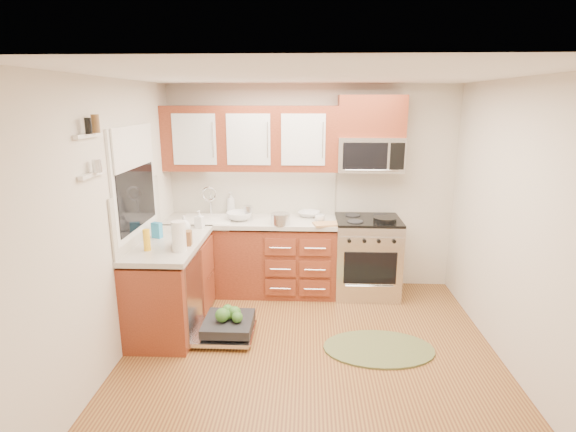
{
  "coord_description": "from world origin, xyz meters",
  "views": [
    {
      "loc": [
        -0.04,
        -3.75,
        2.31
      ],
      "look_at": [
        -0.25,
        0.85,
        1.12
      ],
      "focal_mm": 28.0,
      "sensor_mm": 36.0,
      "label": 1
    }
  ],
  "objects_px": {
    "dishwasher": "(225,327)",
    "bowl_b": "(239,216)",
    "cutting_board": "(327,224)",
    "bowl_a": "(309,214)",
    "upper_cabinets": "(250,138)",
    "cup": "(320,218)",
    "paper_towel_roll": "(179,236)",
    "rug": "(379,349)",
    "stock_pot": "(280,219)",
    "sink": "(208,229)",
    "skillet": "(385,219)",
    "range": "(367,257)",
    "microwave": "(370,154)"
  },
  "relations": [
    {
      "from": "range",
      "to": "dishwasher",
      "type": "relative_size",
      "value": 1.36
    },
    {
      "from": "sink",
      "to": "rug",
      "type": "height_order",
      "value": "sink"
    },
    {
      "from": "dishwasher",
      "to": "cup",
      "type": "xyz_separation_m",
      "value": [
        0.96,
        1.05,
        0.87
      ]
    },
    {
      "from": "upper_cabinets",
      "to": "paper_towel_roll",
      "type": "xyz_separation_m",
      "value": [
        -0.52,
        -1.33,
        -0.81
      ]
    },
    {
      "from": "range",
      "to": "paper_towel_roll",
      "type": "height_order",
      "value": "paper_towel_roll"
    },
    {
      "from": "dishwasher",
      "to": "bowl_b",
      "type": "height_order",
      "value": "bowl_b"
    },
    {
      "from": "stock_pot",
      "to": "dishwasher",
      "type": "bearing_deg",
      "value": -118.81
    },
    {
      "from": "stock_pot",
      "to": "cup",
      "type": "distance_m",
      "value": 0.48
    },
    {
      "from": "bowl_a",
      "to": "bowl_b",
      "type": "distance_m",
      "value": 0.85
    },
    {
      "from": "rug",
      "to": "paper_towel_roll",
      "type": "relative_size",
      "value": 3.66
    },
    {
      "from": "stock_pot",
      "to": "paper_towel_roll",
      "type": "bearing_deg",
      "value": -132.53
    },
    {
      "from": "microwave",
      "to": "paper_towel_roll",
      "type": "relative_size",
      "value": 2.63
    },
    {
      "from": "cutting_board",
      "to": "bowl_b",
      "type": "xyz_separation_m",
      "value": [
        -1.03,
        0.18,
        0.04
      ]
    },
    {
      "from": "cutting_board",
      "to": "rug",
      "type": "bearing_deg",
      "value": -66.75
    },
    {
      "from": "upper_cabinets",
      "to": "range",
      "type": "distance_m",
      "value": 1.99
    },
    {
      "from": "dishwasher",
      "to": "skillet",
      "type": "xyz_separation_m",
      "value": [
        1.71,
        1.01,
        0.87
      ]
    },
    {
      "from": "cutting_board",
      "to": "bowl_a",
      "type": "xyz_separation_m",
      "value": [
        -0.2,
        0.38,
        0.02
      ]
    },
    {
      "from": "sink",
      "to": "paper_towel_roll",
      "type": "relative_size",
      "value": 2.15
    },
    {
      "from": "range",
      "to": "cup",
      "type": "bearing_deg",
      "value": -172.53
    },
    {
      "from": "sink",
      "to": "rug",
      "type": "xyz_separation_m",
      "value": [
        1.9,
        -1.3,
        -0.79
      ]
    },
    {
      "from": "bowl_a",
      "to": "dishwasher",
      "type": "bearing_deg",
      "value": -122.78
    },
    {
      "from": "stock_pot",
      "to": "paper_towel_roll",
      "type": "relative_size",
      "value": 0.75
    },
    {
      "from": "microwave",
      "to": "bowl_a",
      "type": "height_order",
      "value": "microwave"
    },
    {
      "from": "stock_pot",
      "to": "cup",
      "type": "relative_size",
      "value": 1.9
    },
    {
      "from": "sink",
      "to": "stock_pot",
      "type": "relative_size",
      "value": 2.86
    },
    {
      "from": "sink",
      "to": "bowl_b",
      "type": "height_order",
      "value": "bowl_b"
    },
    {
      "from": "dishwasher",
      "to": "cup",
      "type": "height_order",
      "value": "cup"
    },
    {
      "from": "upper_cabinets",
      "to": "paper_towel_roll",
      "type": "relative_size",
      "value": 7.09
    },
    {
      "from": "upper_cabinets",
      "to": "dishwasher",
      "type": "distance_m",
      "value": 2.19
    },
    {
      "from": "paper_towel_roll",
      "to": "bowl_a",
      "type": "relative_size",
      "value": 1.12
    },
    {
      "from": "upper_cabinets",
      "to": "stock_pot",
      "type": "relative_size",
      "value": 9.44
    },
    {
      "from": "range",
      "to": "rug",
      "type": "xyz_separation_m",
      "value": [
        -0.03,
        -1.31,
        -0.46
      ]
    },
    {
      "from": "upper_cabinets",
      "to": "cup",
      "type": "height_order",
      "value": "upper_cabinets"
    },
    {
      "from": "range",
      "to": "bowl_a",
      "type": "relative_size",
      "value": 3.67
    },
    {
      "from": "cutting_board",
      "to": "upper_cabinets",
      "type": "bearing_deg",
      "value": 158.58
    },
    {
      "from": "upper_cabinets",
      "to": "range",
      "type": "height_order",
      "value": "upper_cabinets"
    },
    {
      "from": "cup",
      "to": "skillet",
      "type": "bearing_deg",
      "value": -3.31
    },
    {
      "from": "upper_cabinets",
      "to": "rug",
      "type": "bearing_deg",
      "value": -46.55
    },
    {
      "from": "rug",
      "to": "cup",
      "type": "relative_size",
      "value": 9.23
    },
    {
      "from": "rug",
      "to": "skillet",
      "type": "distance_m",
      "value": 1.54
    },
    {
      "from": "skillet",
      "to": "cup",
      "type": "bearing_deg",
      "value": 176.69
    },
    {
      "from": "cutting_board",
      "to": "bowl_a",
      "type": "bearing_deg",
      "value": 118.11
    },
    {
      "from": "range",
      "to": "microwave",
      "type": "relative_size",
      "value": 1.25
    },
    {
      "from": "stock_pot",
      "to": "cutting_board",
      "type": "height_order",
      "value": "stock_pot"
    },
    {
      "from": "paper_towel_roll",
      "to": "bowl_a",
      "type": "xyz_separation_m",
      "value": [
        1.23,
        1.36,
        -0.11
      ]
    },
    {
      "from": "microwave",
      "to": "bowl_a",
      "type": "relative_size",
      "value": 2.93
    },
    {
      "from": "range",
      "to": "paper_towel_roll",
      "type": "xyz_separation_m",
      "value": [
        -1.93,
        -1.19,
        0.59
      ]
    },
    {
      "from": "stock_pot",
      "to": "paper_towel_roll",
      "type": "xyz_separation_m",
      "value": [
        -0.9,
        -0.98,
        0.08
      ]
    },
    {
      "from": "paper_towel_roll",
      "to": "stock_pot",
      "type": "bearing_deg",
      "value": 47.47
    },
    {
      "from": "sink",
      "to": "bowl_a",
      "type": "bearing_deg",
      "value": 8.35
    }
  ]
}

